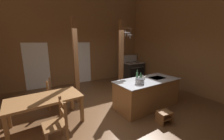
{
  "coord_description": "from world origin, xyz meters",
  "views": [
    {
      "loc": [
        -1.71,
        -3.25,
        2.1
      ],
      "look_at": [
        0.54,
        0.68,
        1.14
      ],
      "focal_mm": 21.64,
      "sensor_mm": 36.0,
      "label": 1
    }
  ],
  "objects": [
    {
      "name": "stove_range",
      "position": [
        3.08,
        2.73,
        0.48
      ],
      "size": [
        1.16,
        0.84,
        1.32
      ],
      "color": "#262626",
      "rests_on": "ground_plane"
    },
    {
      "name": "wall_right",
      "position": [
        3.81,
        0.0,
        2.25
      ],
      "size": [
        0.14,
        7.7,
        4.5
      ],
      "primitive_type": "cube",
      "color": "brown",
      "rests_on": "ground_plane"
    },
    {
      "name": "ladderback_chair_near_window",
      "position": [
        -1.3,
        1.2,
        0.45
      ],
      "size": [
        0.55,
        0.55,
        0.95
      ],
      "color": "brown",
      "rests_on": "ground_plane"
    },
    {
      "name": "ground_plane",
      "position": [
        0.0,
        0.0,
        -0.05
      ],
      "size": [
        8.29,
        7.7,
        0.1
      ],
      "primitive_type": "cube",
      "color": "brown"
    },
    {
      "name": "bottle_short_on_counter",
      "position": [
        1.07,
        -0.17,
        1.0
      ],
      "size": [
        0.08,
        0.08,
        0.25
      ],
      "color": "#2D5638",
      "rests_on": "kitchen_island"
    },
    {
      "name": "ladderback_chair_by_post",
      "position": [
        -1.46,
        -0.52,
        0.45
      ],
      "size": [
        0.48,
        0.48,
        0.95
      ],
      "color": "brown",
      "rests_on": "ground_plane"
    },
    {
      "name": "dining_table",
      "position": [
        -1.61,
        0.3,
        0.65
      ],
      "size": [
        1.78,
        1.06,
        0.74
      ],
      "color": "olive",
      "rests_on": "ground_plane"
    },
    {
      "name": "mixing_bowl_on_counter",
      "position": [
        1.28,
        -0.01,
        0.94
      ],
      "size": [
        0.21,
        0.21,
        0.07
      ],
      "color": "silver",
      "rests_on": "kitchen_island"
    },
    {
      "name": "step_stool",
      "position": [
        1.09,
        -1.14,
        0.18
      ],
      "size": [
        0.39,
        0.32,
        0.3
      ],
      "color": "brown",
      "rests_on": "ground_plane"
    },
    {
      "name": "glazed_panel_back_right",
      "position": [
        0.37,
        3.45,
        1.02
      ],
      "size": [
        0.84,
        0.01,
        2.05
      ],
      "primitive_type": "cube",
      "color": "white",
      "rests_on": "ground_plane"
    },
    {
      "name": "support_post_center",
      "position": [
        -0.55,
        1.2,
        1.43
      ],
      "size": [
        0.14,
        0.14,
        2.85
      ],
      "color": "brown",
      "rests_on": "ground_plane"
    },
    {
      "name": "wall_back",
      "position": [
        0.0,
        3.52,
        2.25
      ],
      "size": [
        8.29,
        0.14,
        4.5
      ],
      "primitive_type": "cube",
      "color": "brown",
      "rests_on": "ground_plane"
    },
    {
      "name": "stockpot_on_counter",
      "position": [
        0.84,
        -0.41,
        0.98
      ],
      "size": [
        0.33,
        0.26,
        0.15
      ],
      "color": "#A8AAB2",
      "rests_on": "kitchen_island"
    },
    {
      "name": "bottle_tall_on_counter",
      "position": [
        1.11,
        0.03,
        1.02
      ],
      "size": [
        0.08,
        0.08,
        0.3
      ],
      "color": "#2D5638",
      "rests_on": "kitchen_island"
    },
    {
      "name": "glazed_door_back_left",
      "position": [
        -1.68,
        3.45,
        1.02
      ],
      "size": [
        1.0,
        0.01,
        2.05
      ],
      "primitive_type": "cube",
      "color": "white",
      "rests_on": "ground_plane"
    },
    {
      "name": "support_post_with_pot_rack",
      "position": [
        1.15,
        1.0,
        1.54
      ],
      "size": [
        0.56,
        0.22,
        2.85
      ],
      "color": "brown",
      "rests_on": "ground_plane"
    },
    {
      "name": "kitchen_island",
      "position": [
        1.33,
        -0.22,
        0.45
      ],
      "size": [
        2.2,
        1.06,
        0.9
      ],
      "color": "olive",
      "rests_on": "ground_plane"
    }
  ]
}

